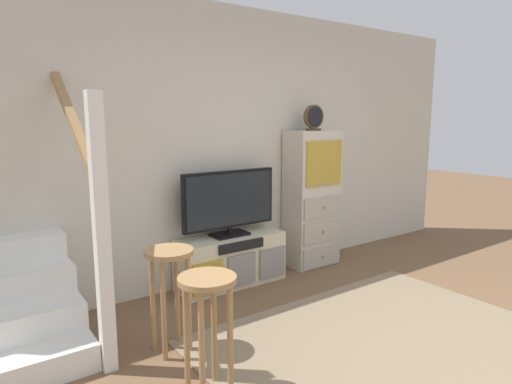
{
  "coord_description": "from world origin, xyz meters",
  "views": [
    {
      "loc": [
        -2.51,
        -1.34,
        1.64
      ],
      "look_at": [
        -0.29,
        1.79,
        0.99
      ],
      "focal_mm": 30.94,
      "sensor_mm": 36.0,
      "label": 1
    }
  ],
  "objects_px": {
    "side_cabinet": "(312,199)",
    "bar_stool_far": "(170,276)",
    "desk_clock": "(314,118)",
    "bar_stool_near": "(208,308)",
    "media_console": "(231,261)",
    "television": "(229,201)"
  },
  "relations": [
    {
      "from": "side_cabinet",
      "to": "bar_stool_far",
      "type": "bearing_deg",
      "value": -158.57
    },
    {
      "from": "desk_clock",
      "to": "bar_stool_near",
      "type": "height_order",
      "value": "desk_clock"
    },
    {
      "from": "media_console",
      "to": "desk_clock",
      "type": "bearing_deg",
      "value": -0.27
    },
    {
      "from": "bar_stool_near",
      "to": "side_cabinet",
      "type": "bearing_deg",
      "value": 33.9
    },
    {
      "from": "media_console",
      "to": "bar_stool_near",
      "type": "xyz_separation_m",
      "value": [
        -1.05,
        -1.41,
        0.3
      ]
    },
    {
      "from": "television",
      "to": "desk_clock",
      "type": "xyz_separation_m",
      "value": [
        1.05,
        -0.03,
        0.8
      ]
    },
    {
      "from": "television",
      "to": "media_console",
      "type": "bearing_deg",
      "value": -90.0
    },
    {
      "from": "television",
      "to": "side_cabinet",
      "type": "relative_size",
      "value": 0.67
    },
    {
      "from": "media_console",
      "to": "bar_stool_near",
      "type": "relative_size",
      "value": 1.47
    },
    {
      "from": "side_cabinet",
      "to": "television",
      "type": "bearing_deg",
      "value": 179.26
    },
    {
      "from": "side_cabinet",
      "to": "desk_clock",
      "type": "distance_m",
      "value": 0.89
    },
    {
      "from": "television",
      "to": "bar_stool_far",
      "type": "xyz_separation_m",
      "value": [
        -1.01,
        -0.83,
        -0.29
      ]
    },
    {
      "from": "side_cabinet",
      "to": "bar_stool_near",
      "type": "bearing_deg",
      "value": -146.1
    },
    {
      "from": "desk_clock",
      "to": "bar_stool_far",
      "type": "height_order",
      "value": "desk_clock"
    },
    {
      "from": "bar_stool_far",
      "to": "desk_clock",
      "type": "bearing_deg",
      "value": 21.23
    },
    {
      "from": "desk_clock",
      "to": "bar_stool_near",
      "type": "bearing_deg",
      "value": -146.17
    },
    {
      "from": "television",
      "to": "desk_clock",
      "type": "height_order",
      "value": "desk_clock"
    },
    {
      "from": "side_cabinet",
      "to": "bar_stool_far",
      "type": "height_order",
      "value": "side_cabinet"
    },
    {
      "from": "desk_clock",
      "to": "bar_stool_far",
      "type": "distance_m",
      "value": 2.46
    },
    {
      "from": "television",
      "to": "desk_clock",
      "type": "bearing_deg",
      "value": -1.57
    },
    {
      "from": "desk_clock",
      "to": "bar_stool_far",
      "type": "relative_size",
      "value": 0.37
    },
    {
      "from": "bar_stool_far",
      "to": "side_cabinet",
      "type": "bearing_deg",
      "value": 21.43
    }
  ]
}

